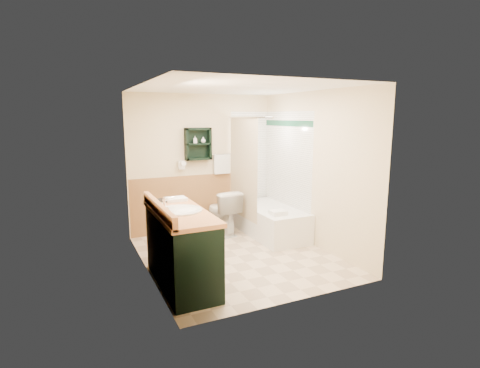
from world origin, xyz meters
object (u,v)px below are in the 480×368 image
Objects in this scene: vanity at (181,248)px; bathtub at (271,221)px; toilet at (222,212)px; soap_bottle_b at (203,141)px; vanity_book at (156,194)px; hair_dryer at (181,165)px; soap_bottle_a at (195,141)px; wall_shelf at (198,144)px.

bathtub is (1.92, 1.20, -0.21)m from vanity.
vanity reaches higher than toilet.
vanity is at bearing -116.91° from soap_bottle_b.
hair_dryer is at bearing 35.65° from vanity_book.
bathtub is 1.88m from soap_bottle_a.
vanity_book is (-1.38, -1.11, 0.65)m from toilet.
wall_shelf reaches higher than soap_bottle_a.
vanity is at bearing -114.66° from wall_shelf.
bathtub is at bearing -8.94° from vanity_book.
bathtub is (1.33, -0.78, -0.95)m from hair_dryer.
toilet is (0.32, -0.29, -1.17)m from wall_shelf.
vanity is 11.60× the size of soap_bottle_a.
vanity is at bearing -106.77° from hair_dryer.
toilet is 1.28m from soap_bottle_b.
wall_shelf is at bearing 5.27° from soap_bottle_a.
hair_dryer is 1.92× the size of soap_bottle_a.
soap_bottle_a is (0.84, 1.94, 1.14)m from vanity.
vanity is 2.40m from soap_bottle_a.
soap_bottle_a is at bearing 27.94° from vanity_book.
vanity is at bearing 49.68° from toilet.
toilet is (1.21, 1.66, -0.08)m from vanity.
bathtub is 14.43× the size of soap_bottle_b.
toilet is 7.45× the size of soap_bottle_b.
hair_dryer is at bearing 173.04° from soap_bottle_a.
vanity reaches higher than bathtub.
vanity_book is at bearing -162.58° from bathtub.
wall_shelf is 0.38× the size of vanity.
vanity is 2.46m from soap_bottle_b.
bathtub is at bearing -30.35° from hair_dryer.
bathtub is 1.94× the size of toilet.
toilet is (0.62, -0.32, -0.82)m from hair_dryer.
bathtub is (1.03, -0.75, -1.30)m from wall_shelf.
wall_shelf reaches higher than toilet.
soap_bottle_a reaches higher than vanity.
wall_shelf reaches higher than hair_dryer.
hair_dryer is at bearing -31.20° from toilet.
soap_bottle_a is (-1.08, 0.75, 1.35)m from bathtub.
vanity is 1.87× the size of toilet.
vanity_book is (-0.76, -1.43, -0.17)m from hair_dryer.
vanity is 0.80m from vanity_book.
soap_bottle_a is (-0.05, -0.01, 0.04)m from wall_shelf.
toilet is at bearing 12.53° from vanity_book.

